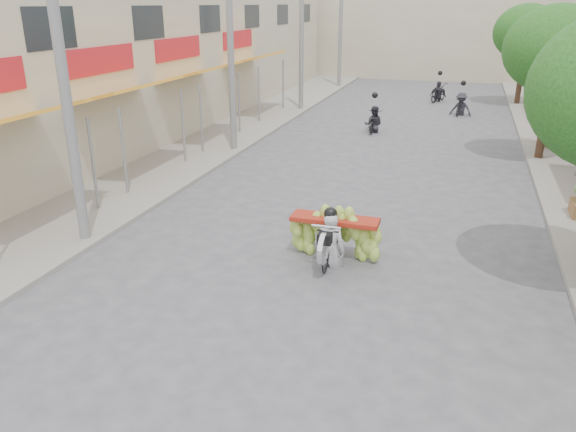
% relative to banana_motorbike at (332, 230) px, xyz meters
% --- Properties ---
extents(ground, '(120.00, 120.00, 0.00)m').
position_rel_banana_motorbike_xyz_m(ground, '(-0.32, -3.71, -0.73)').
color(ground, '#56565B').
rests_on(ground, ground).
extents(sidewalk_left, '(4.00, 60.00, 0.12)m').
position_rel_banana_motorbike_xyz_m(sidewalk_left, '(-7.32, 11.29, -0.67)').
color(sidewalk_left, gray).
rests_on(sidewalk_left, ground).
extents(shophouse_row_left, '(9.77, 40.00, 6.00)m').
position_rel_banana_motorbike_xyz_m(shophouse_row_left, '(-12.30, 10.27, 2.27)').
color(shophouse_row_left, '#BAAF93').
rests_on(shophouse_row_left, ground).
extents(far_building, '(20.00, 6.00, 7.00)m').
position_rel_banana_motorbike_xyz_m(far_building, '(-0.32, 34.29, 2.77)').
color(far_building, '#BAAF93').
rests_on(far_building, ground).
extents(utility_pole_near, '(0.60, 0.24, 8.00)m').
position_rel_banana_motorbike_xyz_m(utility_pole_near, '(-5.72, -0.71, 3.29)').
color(utility_pole_near, slate).
rests_on(utility_pole_near, ground).
extents(utility_pole_mid, '(0.60, 0.24, 8.00)m').
position_rel_banana_motorbike_xyz_m(utility_pole_mid, '(-5.72, 8.29, 3.29)').
color(utility_pole_mid, slate).
rests_on(utility_pole_mid, ground).
extents(utility_pole_far, '(0.60, 0.24, 8.00)m').
position_rel_banana_motorbike_xyz_m(utility_pole_far, '(-5.72, 17.29, 3.29)').
color(utility_pole_far, slate).
rests_on(utility_pole_far, ground).
extents(utility_pole_back, '(0.60, 0.24, 8.00)m').
position_rel_banana_motorbike_xyz_m(utility_pole_back, '(-5.72, 26.29, 3.29)').
color(utility_pole_back, slate).
rests_on(utility_pole_back, ground).
extents(street_tree_mid, '(3.40, 3.40, 5.25)m').
position_rel_banana_motorbike_xyz_m(street_tree_mid, '(5.08, 10.29, 3.05)').
color(street_tree_mid, '#3A2719').
rests_on(street_tree_mid, ground).
extents(street_tree_far, '(3.40, 3.40, 5.25)m').
position_rel_banana_motorbike_xyz_m(street_tree_far, '(5.08, 22.29, 3.05)').
color(street_tree_far, '#3A2719').
rests_on(street_tree_far, ground).
extents(produce_crate_far, '(1.20, 0.88, 1.16)m').
position_rel_banana_motorbike_xyz_m(produce_crate_far, '(5.88, 12.29, -0.02)').
color(produce_crate_far, brown).
rests_on(produce_crate_far, ground).
extents(banana_motorbike, '(2.20, 1.79, 2.21)m').
position_rel_banana_motorbike_xyz_m(banana_motorbike, '(0.00, 0.00, 0.00)').
color(banana_motorbike, black).
rests_on(banana_motorbike, ground).
extents(pedestrian, '(0.86, 0.80, 1.51)m').
position_rel_banana_motorbike_xyz_m(pedestrian, '(5.93, 11.20, 0.14)').
color(pedestrian, white).
rests_on(pedestrian, ground).
extents(bg_motorbike_a, '(0.80, 1.55, 1.95)m').
position_rel_banana_motorbike_xyz_m(bg_motorbike_a, '(-1.28, 13.20, 0.02)').
color(bg_motorbike_a, black).
rests_on(bg_motorbike_a, ground).
extents(bg_motorbike_b, '(1.16, 1.54, 1.95)m').
position_rel_banana_motorbike_xyz_m(bg_motorbike_b, '(2.22, 18.33, 0.15)').
color(bg_motorbike_b, black).
rests_on(bg_motorbike_b, ground).
extents(bg_motorbike_c, '(1.20, 1.90, 1.95)m').
position_rel_banana_motorbike_xyz_m(bg_motorbike_c, '(0.90, 22.31, 0.04)').
color(bg_motorbike_c, black).
rests_on(bg_motorbike_c, ground).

